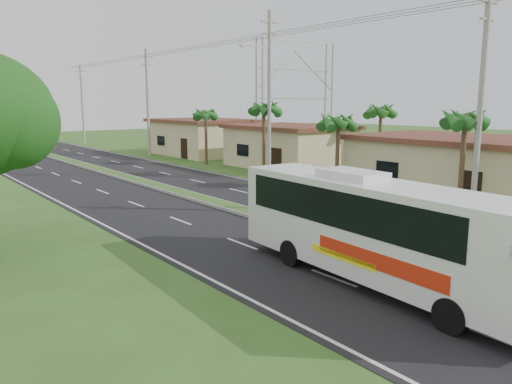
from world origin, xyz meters
TOP-DOWN VIEW (x-y plane):
  - ground at (0.00, 0.00)m, footprint 180.00×180.00m
  - road_asphalt at (0.00, 20.00)m, footprint 14.00×160.00m
  - median_strip at (0.00, 20.00)m, footprint 1.20×160.00m
  - lane_edge_left at (-6.70, 20.00)m, footprint 0.12×160.00m
  - lane_edge_right at (6.70, 20.00)m, footprint 0.12×160.00m
  - shop_near at (14.00, 6.00)m, footprint 8.60×12.60m
  - shop_mid at (14.00, 22.00)m, footprint 7.60×10.60m
  - shop_far at (14.00, 36.00)m, footprint 8.60×11.60m
  - palm_verge_a at (9.00, 3.00)m, footprint 2.40×2.40m
  - palm_verge_b at (9.40, 12.00)m, footprint 2.40×2.40m
  - palm_verge_c at (8.80, 19.00)m, footprint 2.40×2.40m
  - palm_verge_d at (9.30, 28.00)m, footprint 2.40×2.40m
  - palm_behind_shop at (17.50, 15.00)m, footprint 2.40×2.40m
  - utility_pole_a at (8.50, 2.00)m, footprint 1.60×0.28m
  - utility_pole_b at (8.47, 18.00)m, footprint 3.20×0.28m
  - utility_pole_c at (8.50, 38.00)m, footprint 1.60×0.28m
  - utility_pole_d at (8.50, 58.00)m, footprint 1.60×0.28m
  - billboard_lattice at (22.00, 30.00)m, footprint 10.18×1.18m
  - coach_bus_main at (-2.89, -1.07)m, footprint 2.84×10.83m
  - motorcyclist at (-1.24, 2.64)m, footprint 1.68×1.08m

SIDE VIEW (x-z plane):
  - ground at x=0.00m, z-range 0.00..0.00m
  - lane_edge_left at x=-6.70m, z-range 0.00..0.00m
  - lane_edge_right at x=6.70m, z-range 0.00..0.00m
  - road_asphalt at x=0.00m, z-range 0.00..0.02m
  - median_strip at x=0.00m, z-range 0.01..0.20m
  - motorcyclist at x=-1.24m, z-range -0.28..2.16m
  - shop_near at x=14.00m, z-range 0.02..3.54m
  - shop_mid at x=14.00m, z-range 0.02..3.69m
  - coach_bus_main at x=-2.89m, z-range 0.17..3.64m
  - shop_far at x=14.00m, z-range 0.02..3.84m
  - palm_verge_b at x=9.40m, z-range 1.83..6.88m
  - palm_verge_d at x=9.30m, z-range 1.92..7.17m
  - palm_verge_a at x=9.00m, z-range 2.02..7.47m
  - palm_behind_shop at x=17.50m, z-range 2.11..7.76m
  - palm_verge_c at x=8.80m, z-range 2.20..8.05m
  - utility_pole_d at x=8.50m, z-range 0.17..10.67m
  - utility_pole_a at x=8.50m, z-range 0.17..11.17m
  - utility_pole_c at x=8.50m, z-range 0.17..11.17m
  - utility_pole_b at x=8.47m, z-range 0.26..12.26m
  - billboard_lattice at x=22.00m, z-range 0.79..12.86m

